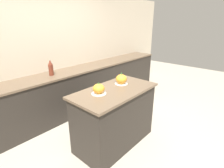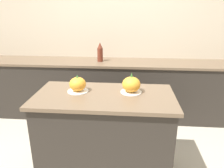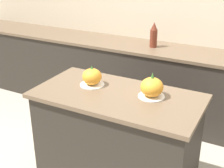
{
  "view_description": "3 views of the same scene",
  "coord_description": "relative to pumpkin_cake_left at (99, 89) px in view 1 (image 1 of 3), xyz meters",
  "views": [
    {
      "loc": [
        -1.82,
        -1.56,
        1.89
      ],
      "look_at": [
        -0.02,
        0.04,
        1.01
      ],
      "focal_mm": 28.0,
      "sensor_mm": 36.0,
      "label": 1
    },
    {
      "loc": [
        0.24,
        -1.92,
        1.72
      ],
      "look_at": [
        0.07,
        0.02,
        1.03
      ],
      "focal_mm": 35.0,
      "sensor_mm": 36.0,
      "label": 2
    },
    {
      "loc": [
        1.0,
        -1.99,
        1.99
      ],
      "look_at": [
        -0.03,
        -0.04,
        1.03
      ],
      "focal_mm": 50.0,
      "sensor_mm": 36.0,
      "label": 3
    }
  ],
  "objects": [
    {
      "name": "kitchen_island",
      "position": [
        0.27,
        -0.06,
        -0.53
      ],
      "size": [
        1.34,
        0.69,
        0.93
      ],
      "color": "#2D2823",
      "rests_on": "ground_plane"
    },
    {
      "name": "ground_plane",
      "position": [
        0.27,
        -0.06,
        -1.0
      ],
      "size": [
        12.0,
        12.0,
        0.0
      ],
      "primitive_type": "plane",
      "color": "#BCB29E"
    },
    {
      "name": "pumpkin_cake_right",
      "position": [
        0.52,
        0.02,
        0.01
      ],
      "size": [
        0.21,
        0.21,
        0.2
      ],
      "color": "white",
      "rests_on": "kitchen_island"
    },
    {
      "name": "back_counter",
      "position": [
        0.27,
        1.31,
        -0.54
      ],
      "size": [
        6.0,
        0.6,
        0.92
      ],
      "color": "#2D2823",
      "rests_on": "ground_plane"
    },
    {
      "name": "pumpkin_cake_left",
      "position": [
        0.0,
        0.0,
        0.0
      ],
      "size": [
        0.21,
        0.21,
        0.17
      ],
      "color": "white",
      "rests_on": "kitchen_island"
    },
    {
      "name": "wall_back",
      "position": [
        0.27,
        1.64,
        0.25
      ],
      "size": [
        8.0,
        0.06,
        2.5
      ],
      "color": "beige",
      "rests_on": "ground_plane"
    },
    {
      "name": "bottle_tall",
      "position": [
        0.04,
        1.32,
        0.06
      ],
      "size": [
        0.09,
        0.09,
        0.29
      ],
      "color": "maroon",
      "rests_on": "back_counter"
    }
  ]
}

